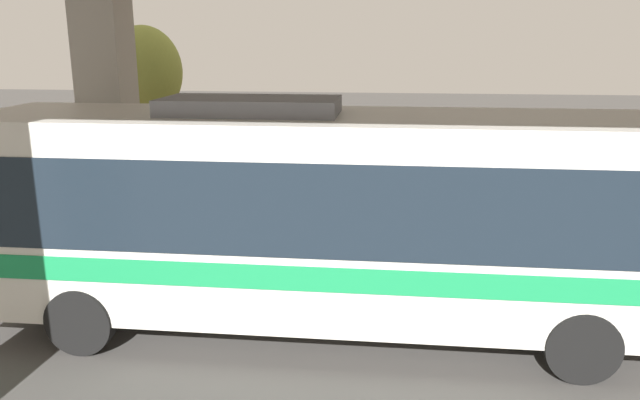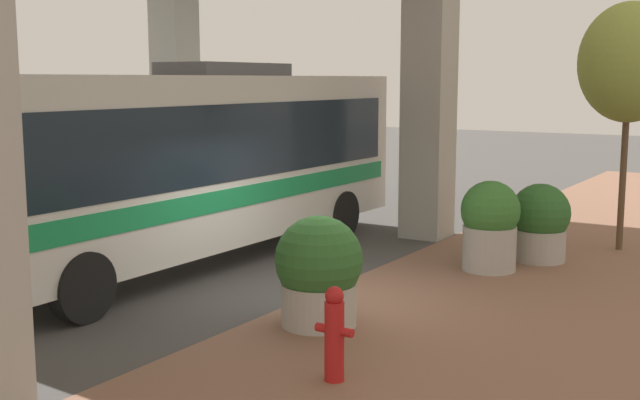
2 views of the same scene
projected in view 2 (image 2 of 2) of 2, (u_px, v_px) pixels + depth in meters
ground_plane at (308, 298)px, 12.28m from camera, size 80.00×80.00×0.00m
sidewalk_strip at (496, 330)px, 10.70m from camera, size 6.00×40.00×0.02m
bus at (191, 155)px, 14.44m from camera, size 2.66×10.38×3.62m
fire_hydrant at (334, 334)px, 8.80m from camera, size 0.46×0.22×1.09m
planter_front at (540, 223)px, 14.63m from camera, size 1.09×1.09×1.45m
planter_middle at (319, 272)px, 10.78m from camera, size 1.19×1.19×1.52m
planter_back at (490, 225)px, 13.89m from camera, size 1.03×1.03×1.59m
street_tree_near at (629, 63)px, 15.17m from camera, size 1.90×1.90×4.78m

